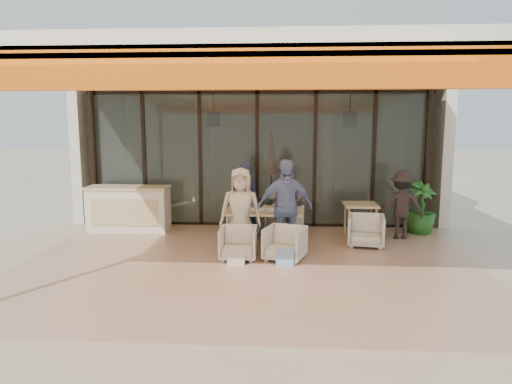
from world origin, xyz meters
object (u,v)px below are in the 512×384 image
Objects in this scene: diner_cream at (241,210)px; dining_table at (263,213)px; host_counter at (129,208)px; standing_woman at (401,205)px; chair_near_right at (285,242)px; diner_periwinkle at (285,207)px; potted_palm at (421,208)px; chair_near_left at (238,242)px; diner_grey at (285,200)px; side_chair at (366,229)px; side_table at (360,208)px; diner_navy at (245,202)px; chair_far_right at (285,219)px; chair_far_left at (247,219)px.

dining_table is at bearing 49.08° from diner_cream.
standing_woman is (6.00, -0.35, 0.20)m from host_counter.
diner_cream reaches higher than chair_near_right.
diner_cream is at bearing 170.20° from diner_periwinkle.
diner_cream is 4.20m from potted_palm.
host_counter is 2.75× the size of chair_near_left.
diner_grey reaches higher than standing_woman.
side_chair reaches higher than chair_near_left.
diner_grey reaches higher than diner_cream.
dining_table is 0.66m from diner_periwinkle.
side_table is at bearing -7.17° from standing_woman.
diner_navy reaches higher than side_table.
chair_far_right is at bearing 60.17° from diner_cream.
diner_grey is at bearing 6.15° from standing_woman.
diner_grey reaches higher than dining_table.
chair_near_left is 3.05m from side_table.
chair_far_right is at bearing 175.56° from side_table.
chair_near_left is at bearing 82.95° from chair_far_right.
diner_periwinkle is (0.84, -0.90, 0.07)m from diner_navy.
host_counter is at bearing 11.83° from diner_grey.
diner_grey is at bearing 48.11° from diner_cream.
diner_navy is 0.90m from diner_cream.
chair_far_right is at bearing 108.05° from chair_near_right.
side_table reaches higher than chair_near_left.
side_chair is (1.62, -0.88, -0.00)m from chair_far_right.
chair_far_left is at bearing 131.90° from chair_near_right.
diner_periwinkle is at bearing 1.14° from diner_cream.
diner_periwinkle reaches higher than side_table.
standing_woman reaches higher than host_counter.
diner_cream is (2.71, -1.52, 0.28)m from host_counter.
standing_woman is (2.46, 1.67, 0.39)m from chair_near_right.
chair_far_right is at bearing -165.45° from chair_far_left.
standing_woman is (2.46, -0.23, 0.37)m from chair_far_right.
side_table is at bearing 35.61° from chair_near_left.
side_table is at bearing -167.65° from chair_far_right.
side_chair is at bearing 22.42° from chair_near_left.
diner_grey is at bearing 176.28° from side_chair.
side_table is at bearing 21.73° from dining_table.
host_counter is 2.71m from chair_far_left.
standing_woman is at bearing 13.92° from dining_table.
host_counter is 2.79m from diner_navy.
chair_far_left is 2.61m from side_chair.
diner_cream is 1.11× the size of standing_woman.
diner_cream is at bearing 68.80° from diner_grey.
chair_near_right is at bearing 106.80° from chair_far_right.
standing_woman is (2.46, 1.17, -0.16)m from diner_periwinkle.
chair_far_right is 1.84m from side_chair.
dining_table is 2.08m from side_chair.
diner_periwinkle is (0.00, -0.90, 0.03)m from diner_grey.
chair_far_right is 1.65m from side_table.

